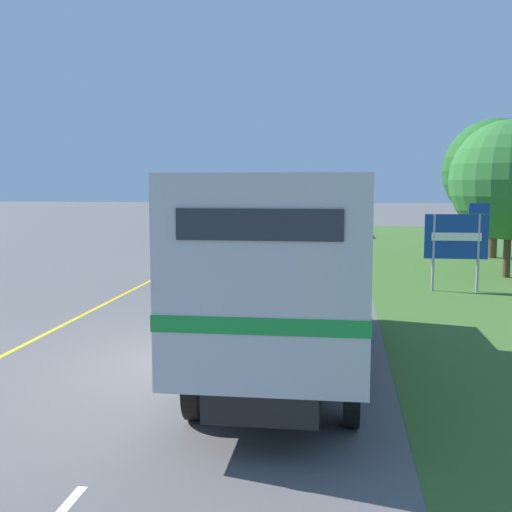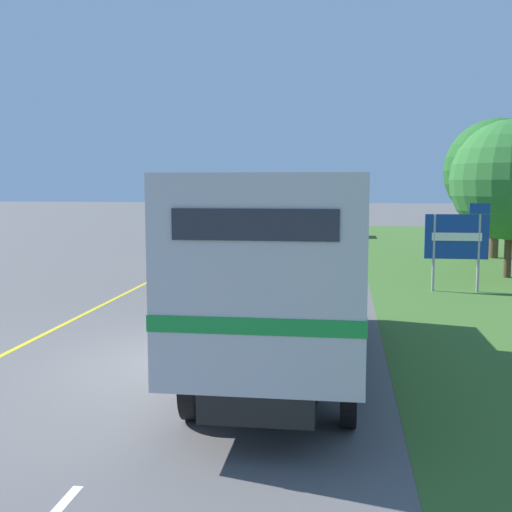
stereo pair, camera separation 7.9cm
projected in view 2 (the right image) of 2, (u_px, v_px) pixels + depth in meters
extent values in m
plane|color=#5B5959|center=(189.00, 361.00, 12.09)|extent=(200.00, 200.00, 0.00)
cube|color=yellow|center=(166.00, 273.00, 23.87)|extent=(0.12, 55.94, 0.01)
cube|color=white|center=(192.00, 358.00, 12.29)|extent=(0.12, 2.60, 0.01)
cube|color=white|center=(245.00, 297.00, 18.79)|extent=(0.12, 2.60, 0.01)
cube|color=white|center=(270.00, 268.00, 25.28)|extent=(0.12, 2.60, 0.01)
cube|color=white|center=(286.00, 251.00, 31.78)|extent=(0.12, 2.60, 0.01)
cube|color=white|center=(296.00, 239.00, 38.28)|extent=(0.12, 2.60, 0.01)
cylinder|color=black|center=(256.00, 300.00, 15.59)|extent=(0.22, 1.00, 1.00)
cylinder|color=black|center=(347.00, 303.00, 15.29)|extent=(0.22, 1.00, 1.00)
cylinder|color=black|center=(193.00, 384.00, 9.09)|extent=(0.22, 1.00, 1.00)
cylinder|color=black|center=(348.00, 391.00, 8.79)|extent=(0.22, 1.00, 1.00)
cube|color=black|center=(288.00, 328.00, 11.76)|extent=(1.39, 8.79, 0.36)
cube|color=#B7B7BC|center=(283.00, 255.00, 10.56)|extent=(2.53, 6.69, 2.59)
cube|color=#198C38|center=(283.00, 282.00, 10.61)|extent=(2.55, 6.71, 0.20)
cube|color=#232833|center=(254.00, 225.00, 7.18)|extent=(1.90, 0.03, 0.36)
cube|color=#B7B7BC|center=(301.00, 249.00, 14.93)|extent=(2.43, 2.10, 1.90)
cube|color=#283342|center=(304.00, 235.00, 15.95)|extent=(2.15, 0.03, 0.85)
cylinder|color=black|center=(219.00, 253.00, 27.55)|extent=(0.16, 0.66, 0.66)
cylinder|color=black|center=(253.00, 254.00, 27.35)|extent=(0.16, 0.66, 0.66)
cylinder|color=black|center=(207.00, 260.00, 25.08)|extent=(0.16, 0.66, 0.66)
cylinder|color=black|center=(244.00, 261.00, 24.88)|extent=(0.16, 0.66, 0.66)
cube|color=white|center=(231.00, 246.00, 26.16)|extent=(1.80, 4.05, 0.89)
cube|color=#282D38|center=(230.00, 226.00, 25.91)|extent=(1.55, 2.23, 0.76)
cube|color=red|center=(205.00, 247.00, 24.23)|extent=(0.20, 0.03, 0.14)
cube|color=red|center=(238.00, 248.00, 24.06)|extent=(0.20, 0.03, 0.14)
cylinder|color=black|center=(320.00, 229.00, 42.14)|extent=(0.16, 0.66, 0.66)
cylinder|color=black|center=(343.00, 229.00, 41.94)|extent=(0.16, 0.66, 0.66)
cylinder|color=black|center=(319.00, 232.00, 39.54)|extent=(0.16, 0.66, 0.66)
cylinder|color=black|center=(343.00, 232.00, 39.34)|extent=(0.16, 0.66, 0.66)
cube|color=red|center=(331.00, 224.00, 40.69)|extent=(1.80, 4.27, 0.89)
cube|color=#282D38|center=(331.00, 211.00, 40.43)|extent=(1.55, 2.35, 0.75)
cube|color=red|center=(320.00, 223.00, 38.65)|extent=(0.20, 0.03, 0.14)
cube|color=red|center=(341.00, 224.00, 38.48)|extent=(0.20, 0.03, 0.14)
cylinder|color=#9E9EA3|center=(434.00, 253.00, 19.81)|extent=(0.09, 0.09, 2.39)
cylinder|color=#9E9EA3|center=(479.00, 253.00, 19.63)|extent=(0.09, 0.09, 2.39)
cube|color=navy|center=(457.00, 237.00, 19.66)|extent=(1.91, 0.06, 1.38)
cube|color=navy|center=(480.00, 208.00, 19.47)|extent=(0.61, 0.06, 0.32)
cube|color=silver|center=(457.00, 237.00, 19.63)|extent=(1.49, 0.02, 0.25)
cylinder|color=#4C3823|center=(508.00, 253.00, 22.69)|extent=(0.26, 0.26, 1.76)
sphere|color=#2D702D|center=(511.00, 180.00, 22.40)|extent=(4.22, 4.22, 4.22)
cylinder|color=brown|center=(494.00, 235.00, 28.67)|extent=(0.41, 0.41, 2.03)
sphere|color=#236023|center=(497.00, 171.00, 28.35)|extent=(4.62, 4.62, 4.62)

